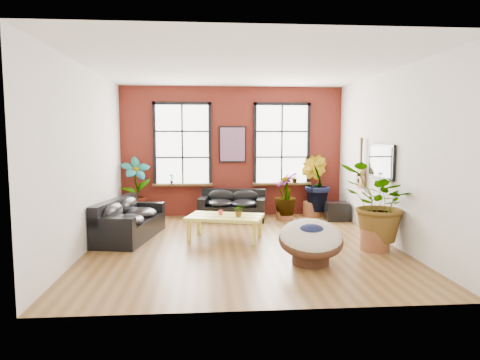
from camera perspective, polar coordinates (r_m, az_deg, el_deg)
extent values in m
cube|color=brown|center=(8.70, 0.31, -8.70)|extent=(6.00, 6.50, 0.02)
cube|color=white|center=(8.52, 0.33, 14.86)|extent=(6.00, 6.50, 0.02)
cube|color=#5A1B15|center=(11.68, -1.02, 3.80)|extent=(6.00, 0.02, 3.50)
cube|color=silver|center=(5.19, 3.32, 1.05)|extent=(6.00, 0.02, 3.50)
cube|color=silver|center=(8.71, -19.85, 2.70)|extent=(0.02, 6.50, 3.50)
cube|color=silver|center=(9.18, 19.41, 2.87)|extent=(0.02, 6.50, 3.50)
cube|color=white|center=(11.61, -7.69, 4.72)|extent=(1.40, 0.02, 2.10)
cube|color=#462F13|center=(11.61, -7.64, -0.62)|extent=(1.60, 0.22, 0.06)
cube|color=white|center=(11.77, 5.59, 4.77)|extent=(1.40, 0.02, 2.10)
cube|color=#462F13|center=(11.77, 5.60, -0.50)|extent=(1.60, 0.22, 0.06)
cube|color=black|center=(11.15, -1.02, -4.36)|extent=(1.82, 1.12, 0.39)
cube|color=black|center=(11.39, -0.84, -2.15)|extent=(1.71, 0.50, 0.39)
cube|color=black|center=(11.21, -4.83, -2.80)|extent=(0.35, 0.85, 0.20)
cube|color=black|center=(11.04, 2.84, -2.93)|extent=(0.35, 0.85, 0.20)
ellipsoid|color=black|center=(11.10, -2.72, -3.11)|extent=(0.82, 0.81, 0.22)
ellipsoid|color=black|center=(11.32, -2.54, -2.21)|extent=(0.74, 0.34, 0.38)
ellipsoid|color=black|center=(11.03, 0.62, -3.17)|extent=(0.82, 0.81, 0.22)
ellipsoid|color=black|center=(11.24, 0.73, -2.26)|extent=(0.74, 0.34, 0.38)
cube|color=black|center=(9.48, -14.37, -6.32)|extent=(1.28, 2.25, 0.41)
cube|color=black|center=(9.52, -16.32, -3.75)|extent=(0.63, 2.12, 0.42)
cube|color=black|center=(8.55, -16.73, -5.55)|extent=(0.91, 0.39, 0.22)
cube|color=black|center=(10.29, -12.51, -3.51)|extent=(0.91, 0.39, 0.22)
ellipsoid|color=black|center=(9.02, -15.09, -5.23)|extent=(0.91, 1.05, 0.24)
ellipsoid|color=black|center=(9.09, -16.62, -4.21)|extent=(0.41, 0.95, 0.41)
ellipsoid|color=black|center=(9.79, -13.25, -4.31)|extent=(0.91, 1.05, 0.24)
ellipsoid|color=black|center=(9.86, -14.67, -3.37)|extent=(0.41, 0.95, 0.41)
cube|color=#DFDB50|center=(9.09, -1.99, -4.97)|extent=(1.75, 1.28, 0.07)
cube|color=#462F13|center=(8.94, -2.22, -4.93)|extent=(1.50, 0.44, 0.00)
cube|color=#462F13|center=(9.23, -1.78, -4.59)|extent=(1.50, 0.44, 0.00)
cube|color=#DFDB50|center=(8.99, -6.84, -6.77)|extent=(0.10, 0.10, 0.43)
cube|color=#DFDB50|center=(8.67, 1.95, -7.21)|extent=(0.10, 0.10, 0.43)
cube|color=#DFDB50|center=(9.66, -5.51, -5.86)|extent=(0.10, 0.10, 0.43)
cube|color=#DFDB50|center=(9.35, 2.67, -6.23)|extent=(0.10, 0.10, 0.43)
cylinder|color=#E43945|center=(9.15, -2.60, -4.36)|extent=(0.11, 0.11, 0.10)
cylinder|color=#432718|center=(7.52, 9.38, -10.07)|extent=(0.70, 0.70, 0.25)
torus|color=#432718|center=(7.44, 9.42, -7.89)|extent=(1.21, 1.21, 0.50)
ellipsoid|color=beige|center=(7.43, 9.43, -7.41)|extent=(1.17, 1.22, 0.68)
ellipsoid|color=#131A3E|center=(7.35, 9.50, -6.55)|extent=(0.46, 0.38, 0.19)
cube|color=black|center=(11.60, -1.00, 4.78)|extent=(0.74, 0.04, 0.98)
cube|color=#0C7F8C|center=(11.57, -0.99, 4.77)|extent=(0.66, 0.02, 0.90)
cube|color=black|center=(9.44, 18.32, 2.37)|extent=(0.06, 1.25, 0.72)
cube|color=black|center=(9.43, 18.12, 2.37)|extent=(0.01, 1.15, 0.62)
cylinder|color=#B27F4C|center=(10.44, 15.75, -0.10)|extent=(0.09, 0.38, 0.38)
cylinder|color=#B27F4C|center=(10.42, 15.79, 1.27)|extent=(0.09, 0.30, 0.30)
cylinder|color=black|center=(10.44, 15.72, -0.10)|extent=(0.09, 0.11, 0.11)
cube|color=#462F13|center=(10.39, 15.84, 3.30)|extent=(0.04, 0.05, 0.55)
cube|color=#462F13|center=(10.38, 15.89, 5.07)|extent=(0.06, 0.06, 0.14)
cube|color=black|center=(11.36, 12.79, -4.08)|extent=(0.60, 0.51, 0.48)
cylinder|color=brown|center=(11.54, -13.68, -4.11)|extent=(0.58, 0.58, 0.41)
cylinder|color=brown|center=(11.85, 9.70, -3.81)|extent=(0.71, 0.71, 0.39)
cylinder|color=brown|center=(8.67, 17.53, -7.58)|extent=(0.65, 0.65, 0.40)
cylinder|color=brown|center=(11.24, 5.97, -4.48)|extent=(0.54, 0.54, 0.32)
imported|color=#1D5115|center=(11.46, -13.69, -0.69)|extent=(0.92, 0.76, 1.49)
imported|color=#1D5115|center=(11.75, 9.95, -0.38)|extent=(1.05, 1.07, 1.52)
imported|color=#1D5115|center=(8.54, 17.94, -2.96)|extent=(1.72, 1.64, 1.50)
imported|color=#1D5115|center=(11.13, 6.09, -1.91)|extent=(0.72, 0.72, 1.07)
imported|color=#1D5115|center=(8.95, -0.14, -4.07)|extent=(0.24, 0.21, 0.26)
imported|color=#1D5115|center=(11.61, -9.13, 0.18)|extent=(0.17, 0.17, 0.27)
imported|color=#1D5115|center=(11.82, 7.28, 0.31)|extent=(0.19, 0.19, 0.27)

